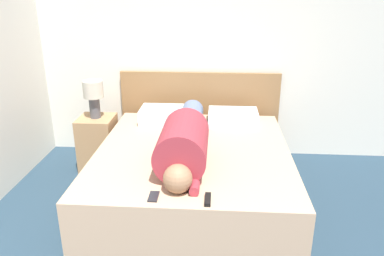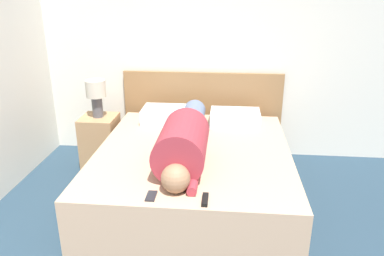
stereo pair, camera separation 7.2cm
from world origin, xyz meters
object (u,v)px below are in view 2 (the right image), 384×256
person_lying (185,139)px  pillow_second (235,118)px  bed (194,175)px  nightstand (101,142)px  pillow_near_headboard (168,115)px  tv_remote (205,200)px  table_lamp (96,93)px  cell_phone (151,196)px

person_lying → pillow_second: person_lying is taller
bed → nightstand: bearing=149.9°
pillow_near_headboard → tv_remote: size_ratio=3.54×
nightstand → tv_remote: nightstand is taller
pillow_second → tv_remote: (-0.21, -1.53, -0.05)m
nightstand → table_lamp: (0.00, 0.00, 0.54)m
bed → tv_remote: (0.15, -0.84, 0.27)m
nightstand → person_lying: bearing=-38.3°
person_lying → pillow_near_headboard: person_lying is taller
pillow_second → pillow_near_headboard: bearing=180.0°
table_lamp → cell_phone: table_lamp is taller
bed → pillow_near_headboard: pillow_near_headboard is taller
pillow_near_headboard → nightstand: bearing=-174.8°
nightstand → pillow_second: 1.46m
person_lying → pillow_near_headboard: 0.91m
table_lamp → person_lying: table_lamp is taller
bed → person_lying: 0.47m
pillow_second → bed: bearing=-118.3°
cell_phone → nightstand: bearing=120.6°
nightstand → person_lying: size_ratio=0.36×
cell_phone → pillow_second: bearing=69.0°
nightstand → pillow_near_headboard: 0.80m
nightstand → tv_remote: (1.22, -1.46, 0.25)m
cell_phone → bed: bearing=75.6°
nightstand → pillow_near_headboard: pillow_near_headboard is taller
table_lamp → pillow_second: bearing=2.7°
pillow_near_headboard → pillow_second: bearing=0.0°
bed → table_lamp: size_ratio=4.84×
person_lying → pillow_second: (0.42, 0.86, -0.10)m
pillow_near_headboard → bed: bearing=-64.3°
pillow_second → table_lamp: bearing=-177.3°
table_lamp → pillow_near_headboard: bearing=5.2°
person_lying → pillow_second: size_ratio=3.18×
pillow_second → person_lying: bearing=-116.1°
cell_phone → table_lamp: bearing=120.6°
bed → cell_phone: size_ratio=14.64×
table_lamp → pillow_second: table_lamp is taller
nightstand → table_lamp: bearing=0.0°
pillow_second → nightstand: bearing=-177.3°
person_lying → nightstand: bearing=141.7°
bed → nightstand: 1.23m
bed → pillow_second: (0.37, 0.68, 0.33)m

